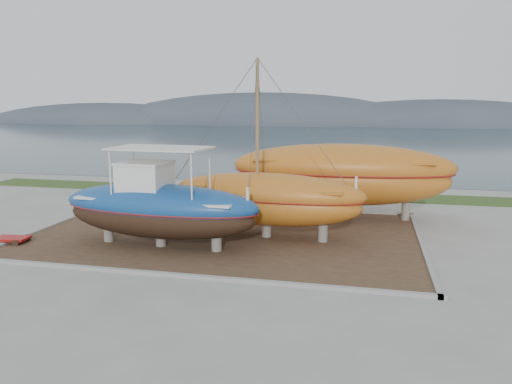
% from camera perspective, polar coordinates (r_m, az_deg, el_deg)
% --- Properties ---
extents(ground, '(140.00, 140.00, 0.00)m').
position_cam_1_polar(ground, '(20.62, -6.68, -7.73)').
color(ground, gray).
rests_on(ground, ground).
extents(dirt_patch, '(18.00, 12.00, 0.06)m').
position_cam_1_polar(dirt_patch, '(24.26, -3.53, -4.84)').
color(dirt_patch, '#422D1E').
rests_on(dirt_patch, ground).
extents(curb_frame, '(18.60, 12.60, 0.15)m').
position_cam_1_polar(curb_frame, '(24.25, -3.53, -4.74)').
color(curb_frame, gray).
rests_on(curb_frame, ground).
extents(grass_strip, '(44.00, 3.00, 0.08)m').
position_cam_1_polar(grass_strip, '(35.17, 1.74, -0.05)').
color(grass_strip, '#284219').
rests_on(grass_strip, ground).
extents(sea, '(260.00, 100.00, 0.04)m').
position_cam_1_polar(sea, '(88.93, 8.57, 6.09)').
color(sea, '#1D313A').
rests_on(sea, ground).
extents(mountain_ridge, '(200.00, 36.00, 20.00)m').
position_cam_1_polar(mountain_ridge, '(143.75, 10.27, 7.60)').
color(mountain_ridge, '#333D49').
rests_on(mountain_ridge, ground).
extents(blue_caique, '(9.28, 3.42, 4.38)m').
position_cam_1_polar(blue_caique, '(22.12, -10.98, -0.59)').
color(blue_caique, navy).
rests_on(blue_caique, dirt_patch).
extents(white_dinghy, '(4.07, 1.98, 1.17)m').
position_cam_1_polar(white_dinghy, '(28.08, -14.34, -1.76)').
color(white_dinghy, silver).
rests_on(white_dinghy, dirt_patch).
extents(orange_sailboat, '(9.45, 3.52, 8.22)m').
position_cam_1_polar(orange_sailboat, '(22.96, 1.27, 4.83)').
color(orange_sailboat, '#AE601A').
rests_on(orange_sailboat, dirt_patch).
extents(orange_bare_hull, '(12.13, 4.01, 3.94)m').
position_cam_1_polar(orange_bare_hull, '(27.65, 9.72, 1.14)').
color(orange_bare_hull, '#AE601A').
rests_on(orange_bare_hull, dirt_patch).
extents(red_trailer, '(2.22, 1.29, 0.30)m').
position_cam_1_polar(red_trailer, '(25.28, -26.09, -4.99)').
color(red_trailer, '#A91613').
rests_on(red_trailer, ground).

